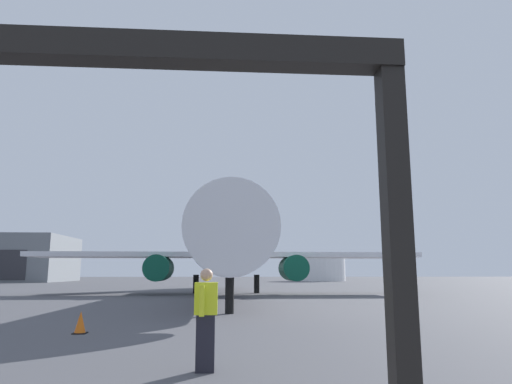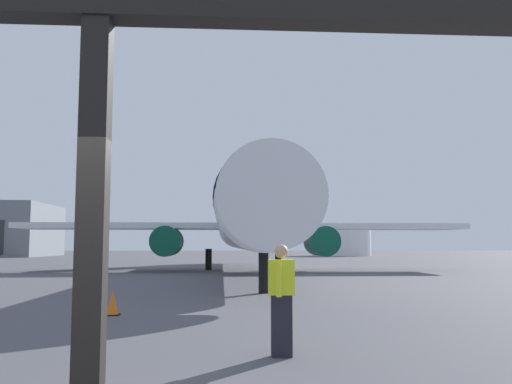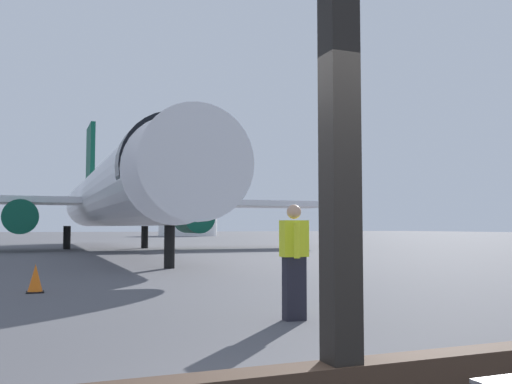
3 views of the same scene
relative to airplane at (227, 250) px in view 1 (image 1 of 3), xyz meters
The scene contains 5 objects.
ground_plane 10.65m from the airplane, 103.87° to the left, with size 220.00×220.00×0.00m, color #4C4C51.
airplane is the anchor object (origin of this frame).
ground_crew_worker 25.65m from the airplane, 91.27° to the right, with size 0.40×0.55×1.74m.
traffic_cone 20.99m from the airplane, 101.64° to the right, with size 0.36×0.36×0.61m.
fuel_storage_tank 52.55m from the airplane, 70.75° to the left, with size 8.86×8.86×4.29m, color white.
Camera 1 is at (2.16, -3.65, 1.69)m, focal length 32.29 mm.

